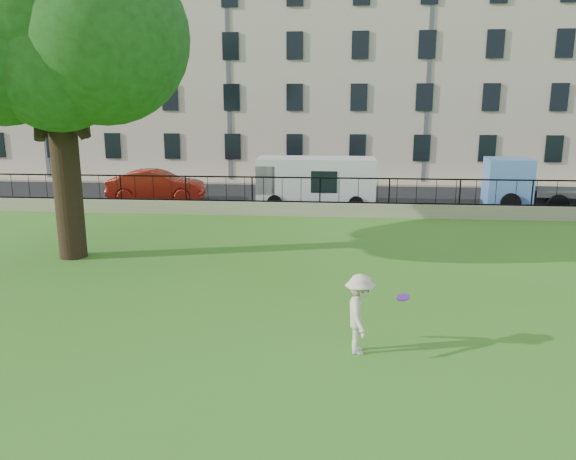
# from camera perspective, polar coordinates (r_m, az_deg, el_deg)

# --- Properties ---
(ground) EXTENTS (120.00, 120.00, 0.00)m
(ground) POSITION_cam_1_polar(r_m,az_deg,el_deg) (13.32, 1.48, -8.86)
(ground) COLOR #3D741B
(ground) RESTS_ON ground
(retaining_wall) EXTENTS (50.00, 0.40, 0.60)m
(retaining_wall) POSITION_cam_1_polar(r_m,az_deg,el_deg) (24.79, 3.24, 2.11)
(retaining_wall) COLOR gray
(retaining_wall) RESTS_ON ground
(iron_railing) EXTENTS (50.00, 0.05, 1.13)m
(iron_railing) POSITION_cam_1_polar(r_m,az_deg,el_deg) (24.65, 3.27, 4.05)
(iron_railing) COLOR black
(iron_railing) RESTS_ON retaining_wall
(street) EXTENTS (60.00, 9.00, 0.01)m
(street) POSITION_cam_1_polar(r_m,az_deg,el_deg) (29.47, 3.54, 3.25)
(street) COLOR black
(street) RESTS_ON ground
(sidewalk) EXTENTS (60.00, 1.40, 0.12)m
(sidewalk) POSITION_cam_1_polar(r_m,az_deg,el_deg) (34.60, 3.79, 4.78)
(sidewalk) COLOR gray
(sidewalk) RESTS_ON ground
(building_row) EXTENTS (56.40, 10.40, 13.80)m
(building_row) POSITION_cam_1_polar(r_m,az_deg,el_deg) (39.97, 4.14, 15.71)
(building_row) COLOR #C0B298
(building_row) RESTS_ON ground
(tree) EXTENTS (8.54, 6.77, 10.86)m
(tree) POSITION_cam_1_polar(r_m,az_deg,el_deg) (19.23, -23.04, 19.03)
(tree) COLOR black
(tree) RESTS_ON ground
(man) EXTENTS (0.65, 1.08, 1.63)m
(man) POSITION_cam_1_polar(r_m,az_deg,el_deg) (11.37, 7.28, -8.46)
(man) COLOR beige
(man) RESTS_ON ground
(frisbee) EXTENTS (0.34, 0.35, 0.12)m
(frisbee) POSITION_cam_1_polar(r_m,az_deg,el_deg) (11.62, 11.62, -6.72)
(frisbee) COLOR #8D28E6
(red_sedan) EXTENTS (4.95, 2.16, 1.58)m
(red_sedan) POSITION_cam_1_polar(r_m,az_deg,el_deg) (29.18, -13.18, 4.40)
(red_sedan) COLOR maroon
(red_sedan) RESTS_ON street
(white_van) EXTENTS (5.57, 2.17, 2.34)m
(white_van) POSITION_cam_1_polar(r_m,az_deg,el_deg) (27.03, 2.88, 4.88)
(white_van) COLOR silver
(white_van) RESTS_ON street
(blue_truck) EXTENTS (5.79, 2.43, 2.37)m
(blue_truck) POSITION_cam_1_polar(r_m,az_deg,el_deg) (28.72, 24.96, 4.20)
(blue_truck) COLOR #5785CC
(blue_truck) RESTS_ON street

